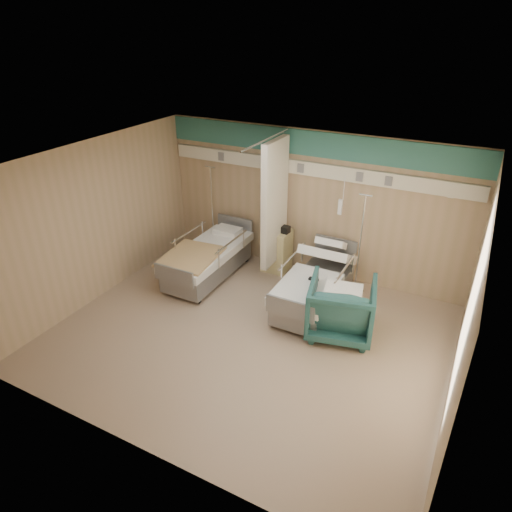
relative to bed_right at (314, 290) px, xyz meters
The scene contains 13 objects.
ground 1.47m from the bed_right, 114.78° to the right, with size 6.00×5.00×0.00m, color gray.
room_walls 1.97m from the bed_right, 121.10° to the right, with size 6.04×5.04×2.82m.
bed_right is the anchor object (origin of this frame).
bed_left 2.20m from the bed_right, behind, with size 1.00×2.16×0.63m, color silver, non-canonical shape.
bedside_cabinet 1.46m from the bed_right, 141.95° to the left, with size 0.50×0.48×0.85m, color #CFC281.
visitor_armchair 0.86m from the bed_right, 39.64° to the right, with size 1.01×1.04×0.94m, color #1F4D4E.
waffle_blanket 1.09m from the bed_right, 40.16° to the right, with size 0.57×0.51×0.06m, color white.
iv_stand_right 0.96m from the bed_right, 57.53° to the left, with size 0.34×0.34×1.91m.
iv_stand_left 2.85m from the bed_right, 160.21° to the left, with size 0.34×0.34×1.91m.
call_remote 0.39m from the bed_right, 77.68° to the right, with size 0.17×0.07×0.04m, color black.
tan_blanket 2.33m from the bed_right, 168.46° to the right, with size 0.92×1.16×0.04m, color tan.
toiletry_bag 1.49m from the bed_right, 138.65° to the left, with size 0.24×0.16×0.13m, color black.
white_cup 1.72m from the bed_right, 141.56° to the left, with size 0.09×0.09×0.13m, color white.
Camera 1 is at (2.82, -5.18, 4.54)m, focal length 32.00 mm.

